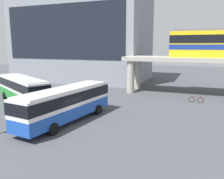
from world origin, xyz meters
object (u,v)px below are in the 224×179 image
at_px(bus_main, 66,101).
at_px(bus_secondary, 22,87).
at_px(station_building, 83,38).
at_px(bicycle_red, 196,100).

height_order(bus_main, bus_secondary, same).
xyz_separation_m(station_building, bicycle_red, (23.40, -14.31, -8.29)).
bearing_deg(bus_secondary, bus_main, -25.95).
relative_size(station_building, bicycle_red, 14.77).
bearing_deg(bicycle_red, station_building, 148.55).
distance_m(station_building, bicycle_red, 28.66).
bearing_deg(bus_main, bus_secondary, 154.05).
relative_size(station_building, bus_secondary, 2.43).
xyz_separation_m(bus_main, bicycle_red, (11.07, 12.51, -1.63)).
bearing_deg(bicycle_red, bus_secondary, -157.94).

